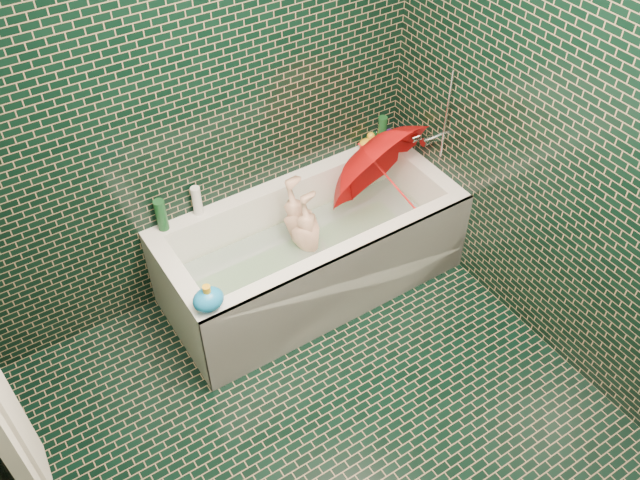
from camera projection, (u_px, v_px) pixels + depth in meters
floor at (346, 449)px, 3.29m from camera, size 2.80×2.80×0.00m
wall_back at (189, 96)px, 3.27m from camera, size 2.80×0.00×2.80m
wall_right at (601, 155)px, 2.93m from camera, size 0.00×2.80×2.80m
bathtub at (313, 259)px, 3.93m from camera, size 1.70×0.75×0.55m
bath_mat at (311, 264)px, 3.98m from camera, size 1.35×0.47×0.01m
water at (311, 247)px, 3.88m from camera, size 1.48×0.53×0.00m
towel at (6, 424)px, 2.24m from camera, size 0.08×0.44×1.12m
faucet at (431, 134)px, 3.86m from camera, size 0.18×0.19×0.55m
child at (308, 243)px, 3.89m from camera, size 0.88×0.37×0.29m
umbrella at (392, 182)px, 3.86m from camera, size 0.89×0.93×0.98m
soap_bottle_a at (378, 142)px, 4.19m from camera, size 0.14×0.14×0.28m
soap_bottle_b at (389, 138)px, 4.22m from camera, size 0.08×0.09×0.17m
soap_bottle_c at (377, 143)px, 4.18m from camera, size 0.15×0.15×0.16m
bottle_right_tall at (382, 132)px, 4.09m from camera, size 0.06×0.06×0.21m
bottle_right_pump at (381, 133)px, 4.09m from camera, size 0.05×0.05×0.19m
bottle_left_tall at (161, 215)px, 3.56m from camera, size 0.07×0.07×0.19m
bottle_left_short at (197, 201)px, 3.65m from camera, size 0.06×0.06×0.18m
rubber_duck at (367, 142)px, 4.11m from camera, size 0.12×0.09×0.10m
bath_toy at (208, 299)px, 3.18m from camera, size 0.18×0.17×0.15m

